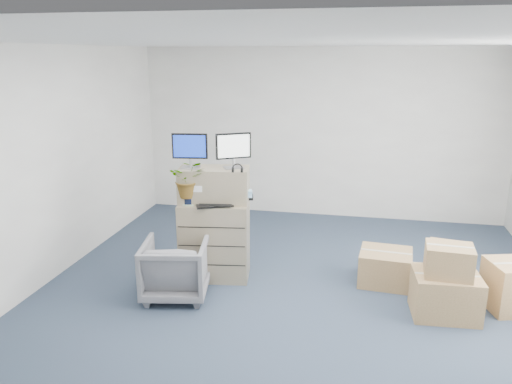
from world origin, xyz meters
TOP-DOWN VIEW (x-y plane):
  - ground at (0.00, 0.00)m, footprint 7.00×7.00m
  - wall_back at (0.00, 3.51)m, footprint 6.00×0.02m
  - filing_cabinet_lower at (-1.05, 0.74)m, footprint 0.89×0.62m
  - filing_cabinet_upper at (-1.06, 0.79)m, footprint 0.88×0.53m
  - monitor_left at (-1.32, 0.72)m, footprint 0.42×0.19m
  - monitor_right at (-0.82, 0.82)m, footprint 0.38×0.25m
  - headphones at (-0.73, 0.65)m, footprint 0.13×0.03m
  - keyboard at (-1.00, 0.59)m, footprint 0.46×0.34m
  - mouse at (-0.75, 0.68)m, footprint 0.09×0.07m
  - water_bottle at (-0.98, 0.77)m, footprint 0.06×0.06m
  - phone_dock at (-1.09, 0.77)m, footprint 0.07×0.06m
  - external_drive at (-0.71, 0.95)m, footprint 0.21×0.18m
  - tissue_box at (-0.71, 0.86)m, footprint 0.23×0.16m
  - potted_plant at (-1.32, 0.62)m, footprint 0.49×0.52m
  - office_chair at (-1.34, 0.15)m, footprint 0.82×0.78m
  - cardboard_boxes at (1.72, 0.53)m, footprint 2.19×1.25m

SIDE VIEW (x-z plane):
  - ground at x=0.00m, z-range 0.00..0.00m
  - cardboard_boxes at x=1.72m, z-range -0.11..0.69m
  - office_chair at x=-1.34m, z-range 0.00..0.73m
  - filing_cabinet_lower at x=-1.05m, z-range 0.00..0.96m
  - keyboard at x=-1.00m, z-range 0.96..0.99m
  - mouse at x=-0.75m, z-range 0.97..0.99m
  - external_drive at x=-0.71m, z-range 0.96..1.02m
  - phone_dock at x=-1.09m, z-range 0.94..1.08m
  - tissue_box at x=-0.71m, z-range 1.02..1.10m
  - water_bottle at x=-0.98m, z-range 0.96..1.19m
  - filing_cabinet_upper at x=-1.06m, z-range 0.96..1.38m
  - potted_plant at x=-1.32m, z-range 1.00..1.43m
  - wall_back at x=0.00m, z-range 0.00..2.80m
  - headphones at x=-0.73m, z-range 1.35..1.48m
  - monitor_left at x=-1.32m, z-range 1.40..1.82m
  - monitor_right at x=-0.82m, z-range 1.40..1.82m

